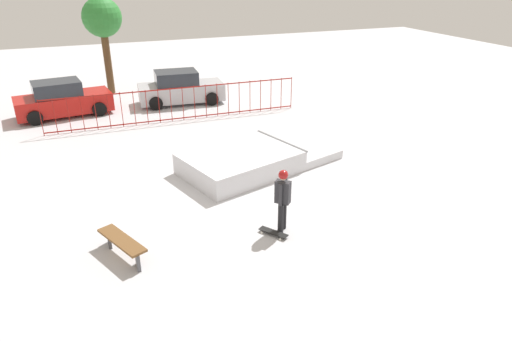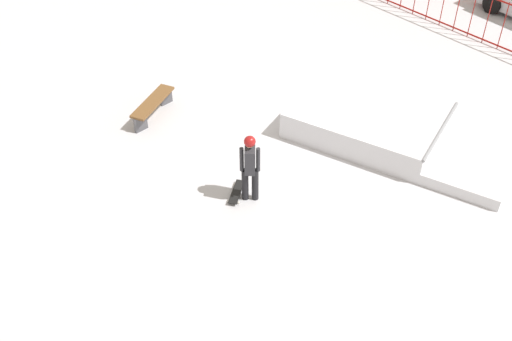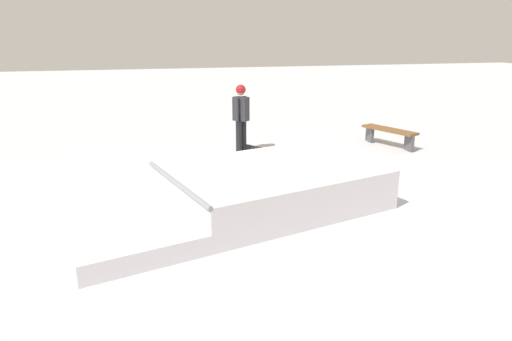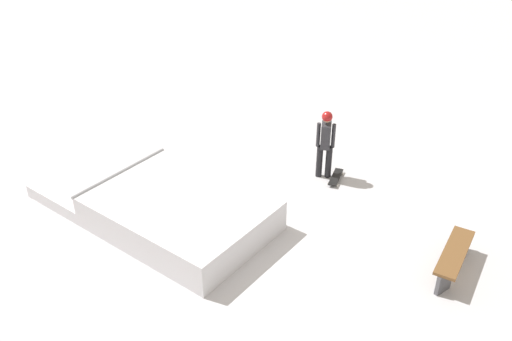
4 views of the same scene
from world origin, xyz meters
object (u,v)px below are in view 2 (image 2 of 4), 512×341
object	(u,v)px
skateboard	(237,192)
park_bench	(153,105)
skate_ramp	(386,127)
skater	(250,164)

from	to	relation	value
skateboard	park_bench	size ratio (longest dim) A/B	0.48
skate_ramp	park_bench	xyz separation A→B (m)	(-4.68, -3.64, 0.04)
skateboard	skater	bearing A→B (deg)	-99.64
skate_ramp	skater	xyz separation A→B (m)	(-0.66, -3.95, 0.69)
skate_ramp	park_bench	bearing A→B (deg)	-158.84
skater	skate_ramp	bearing A→B (deg)	-54.87
skate_ramp	skateboard	xyz separation A→B (m)	(-0.97, -4.09, -0.24)
skateboard	park_bench	bearing A→B (deg)	49.00
skater	park_bench	distance (m)	4.08
skate_ramp	park_bench	distance (m)	5.93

